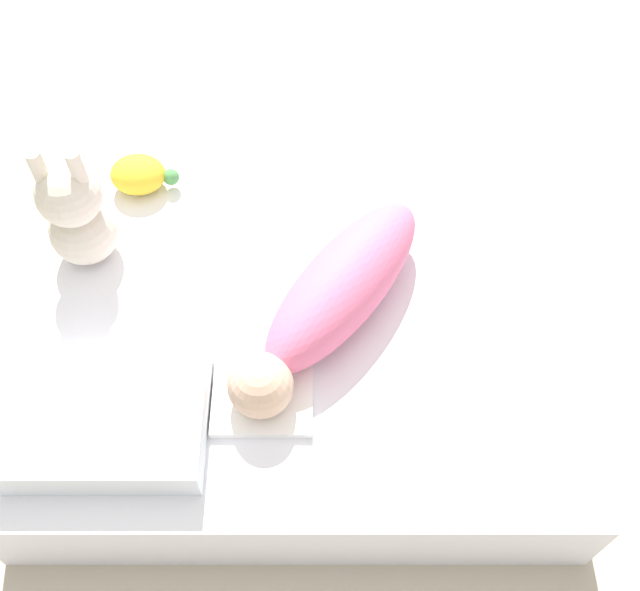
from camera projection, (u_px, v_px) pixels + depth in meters
name	position (u px, v px, depth m)	size (l,w,h in m)	color
ground_plane	(299.00, 359.00, 1.86)	(12.00, 12.00, 0.00)	#B2A893
bed_mattress	(298.00, 336.00, 1.76)	(1.23, 0.99, 0.22)	white
burp_cloth	(263.00, 387.00, 1.55)	(0.21, 0.22, 0.02)	white
swaddled_baby	(333.00, 297.00, 1.59)	(0.46, 0.57, 0.17)	pink
pillow	(106.00, 418.00, 1.48)	(0.39, 0.29, 0.08)	white
bunny_plush	(77.00, 215.00, 1.65)	(0.16, 0.16, 0.33)	beige
turtle_plush	(140.00, 175.00, 1.84)	(0.17, 0.11, 0.09)	yellow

